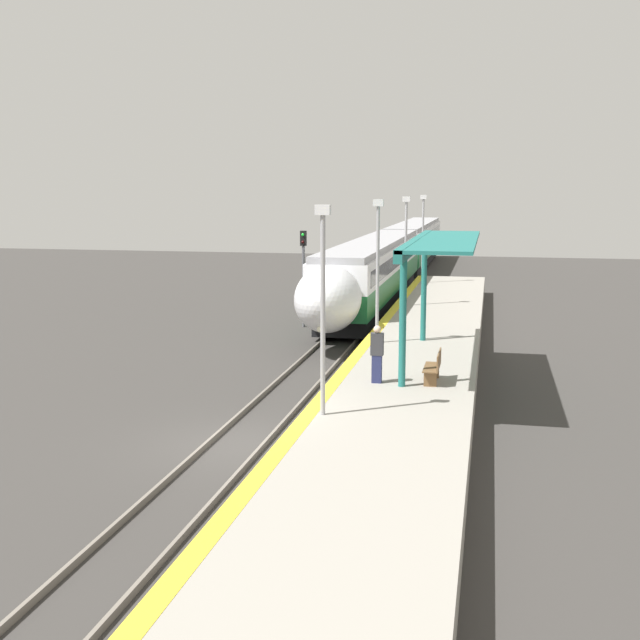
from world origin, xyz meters
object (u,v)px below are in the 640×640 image
(person_waiting, at_px, (377,353))
(lamppost_mid, at_px, (378,261))
(train, at_px, (396,254))
(lamppost_near, at_px, (323,296))
(lamppost_farthest, at_px, (423,233))
(lamppost_far, at_px, (406,243))
(railway_signal, at_px, (303,269))
(platform_bench, at_px, (435,366))

(person_waiting, xyz_separation_m, lamppost_mid, (-0.84, 5.98, 2.09))
(train, distance_m, lamppost_mid, 25.53)
(lamppost_near, height_order, lamppost_farthest, same)
(lamppost_farthest, bearing_deg, lamppost_far, -90.00)
(lamppost_farthest, bearing_deg, train, 109.84)
(train, bearing_deg, lamppost_near, -86.24)
(lamppost_near, xyz_separation_m, lamppost_farthest, (0.00, 28.52, 0.00))
(train, xyz_separation_m, lamppost_near, (2.29, -34.87, 1.82))
(railway_signal, xyz_separation_m, lamppost_mid, (4.69, -8.41, 1.19))
(lamppost_near, bearing_deg, person_waiting, 76.62)
(train, height_order, lamppost_mid, lamppost_mid)
(platform_bench, xyz_separation_m, lamppost_farthest, (-2.45, 24.61, 2.48))
(lamppost_near, bearing_deg, train, 93.76)
(train, bearing_deg, person_waiting, -84.30)
(person_waiting, distance_m, lamppost_far, 15.65)
(lamppost_mid, relative_size, lamppost_far, 1.00)
(platform_bench, height_order, lamppost_far, lamppost_far)
(train, relative_size, lamppost_near, 9.72)
(person_waiting, relative_size, lamppost_farthest, 0.32)
(train, distance_m, lamppost_near, 34.99)
(platform_bench, xyz_separation_m, lamppost_far, (-2.45, 15.10, 2.48))
(lamppost_mid, xyz_separation_m, lamppost_far, (0.00, 9.51, 0.00))
(platform_bench, distance_m, lamppost_near, 5.24)
(lamppost_near, bearing_deg, lamppost_far, 90.00)
(lamppost_farthest, bearing_deg, lamppost_near, -90.00)
(train, xyz_separation_m, person_waiting, (3.13, -31.34, -0.26))
(lamppost_near, height_order, lamppost_far, same)
(lamppost_mid, bearing_deg, platform_bench, -66.31)
(lamppost_near, xyz_separation_m, lamppost_mid, (0.00, 9.51, 0.00))
(railway_signal, xyz_separation_m, lamppost_farthest, (4.69, 10.61, 1.19))
(platform_bench, bearing_deg, lamppost_farthest, 95.69)
(lamppost_far, bearing_deg, person_waiting, -86.89)
(person_waiting, xyz_separation_m, railway_signal, (-5.53, 14.39, 0.90))
(train, height_order, lamppost_near, lamppost_near)
(platform_bench, relative_size, lamppost_far, 0.28)
(railway_signal, distance_m, lamppost_mid, 9.70)
(person_waiting, relative_size, lamppost_mid, 0.32)
(platform_bench, bearing_deg, railway_signal, 117.01)
(train, xyz_separation_m, platform_bench, (4.74, -30.95, -0.66))
(lamppost_mid, height_order, lamppost_far, same)
(platform_bench, bearing_deg, person_waiting, -166.61)
(train, relative_size, lamppost_mid, 9.72)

